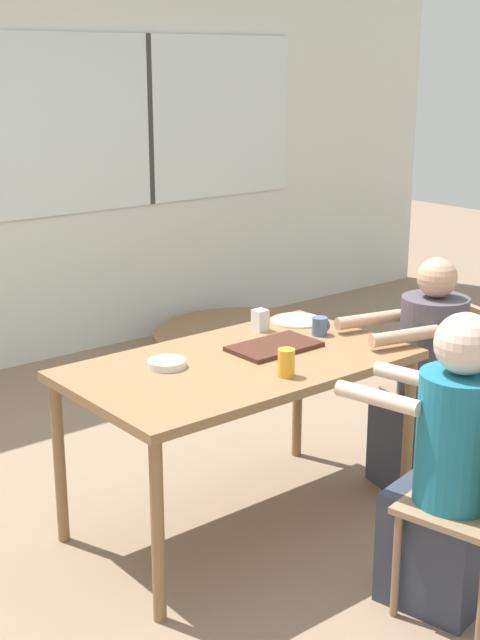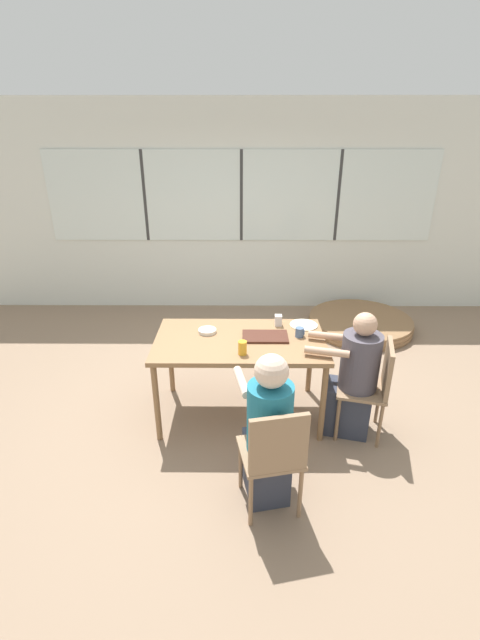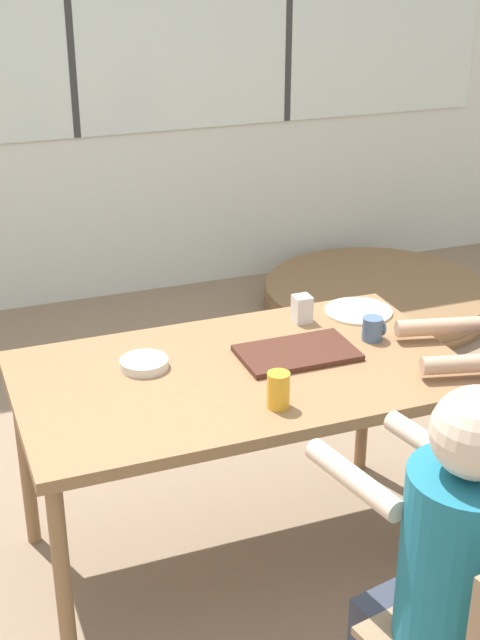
{
  "view_description": "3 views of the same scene",
  "coord_description": "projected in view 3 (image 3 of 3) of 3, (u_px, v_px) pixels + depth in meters",
  "views": [
    {
      "loc": [
        -2.27,
        -2.79,
        2.02
      ],
      "look_at": [
        0.0,
        0.0,
        0.96
      ],
      "focal_mm": 50.0,
      "sensor_mm": 36.0,
      "label": 1
    },
    {
      "loc": [
        0.02,
        -3.29,
        2.46
      ],
      "look_at": [
        0.0,
        0.0,
        0.96
      ],
      "focal_mm": 24.0,
      "sensor_mm": 36.0,
      "label": 2
    },
    {
      "loc": [
        -0.93,
        -2.44,
        2.14
      ],
      "look_at": [
        0.0,
        0.0,
        0.96
      ],
      "focal_mm": 50.0,
      "sensor_mm": 36.0,
      "label": 3
    }
  ],
  "objects": [
    {
      "name": "bowl_white_shallow",
      "position": [
        144.0,
        364.0,
        2.95
      ],
      "size": [
        0.16,
        0.16,
        0.03
      ],
      "color": "silver",
      "rests_on": "dining_table"
    },
    {
      "name": "folded_table_stack",
      "position": [
        376.0,
        297.0,
        5.32
      ],
      "size": [
        1.35,
        1.35,
        0.15
      ],
      "color": "olive",
      "rests_on": "ground_plane"
    },
    {
      "name": "juice_glass",
      "position": [
        278.0,
        390.0,
        2.7
      ],
      "size": [
        0.07,
        0.07,
        0.12
      ],
      "color": "gold",
      "rests_on": "dining_table"
    },
    {
      "name": "person_man_blue_shirt",
      "position": [
        445.0,
        603.0,
        2.28
      ],
      "size": [
        0.41,
        0.61,
        1.17
      ],
      "rotation": [
        0.0,
        0.0,
        0.2
      ],
      "color": "#333847",
      "rests_on": "ground_plane"
    },
    {
      "name": "plate_tortillas",
      "position": [
        358.0,
        311.0,
        3.37
      ],
      "size": [
        0.26,
        0.26,
        0.01
      ],
      "color": "beige",
      "rests_on": "dining_table"
    },
    {
      "name": "dining_table",
      "position": [
        240.0,
        388.0,
        2.97
      ],
      "size": [
        1.47,
        0.84,
        0.78
      ],
      "color": "olive",
      "rests_on": "ground_plane"
    },
    {
      "name": "wall_back_with_windows",
      "position": [
        70.0,
        61.0,
        4.93
      ],
      "size": [
        8.4,
        0.08,
        2.8
      ],
      "color": "silver",
      "rests_on": "ground_plane"
    },
    {
      "name": "milk_carton_small",
      "position": [
        302.0,
        309.0,
        3.27
      ],
      "size": [
        0.06,
        0.06,
        0.1
      ],
      "color": "silver",
      "rests_on": "dining_table"
    },
    {
      "name": "food_tray_dark",
      "position": [
        297.0,
        353.0,
        3.03
      ],
      "size": [
        0.4,
        0.24,
        0.02
      ],
      "color": "#472319",
      "rests_on": "dining_table"
    },
    {
      "name": "coffee_mug",
      "position": [
        373.0,
        329.0,
        3.14
      ],
      "size": [
        0.08,
        0.07,
        0.08
      ],
      "color": "slate",
      "rests_on": "dining_table"
    },
    {
      "name": "ground_plane",
      "position": [
        240.0,
        558.0,
        3.26
      ],
      "size": [
        16.0,
        16.0,
        0.0
      ],
      "primitive_type": "plane",
      "color": "#8C725B"
    }
  ]
}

